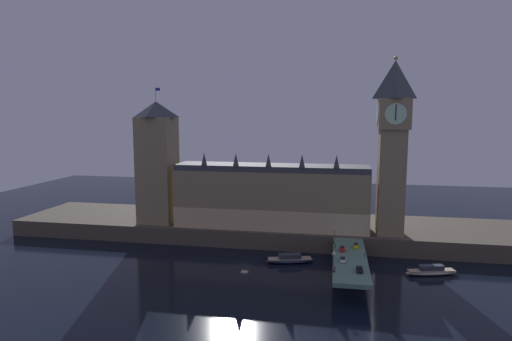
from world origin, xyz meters
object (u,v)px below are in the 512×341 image
Objects in this scene: car_southbound_lead at (360,269)px; car_southbound_trail at (356,245)px; car_northbound_trail at (343,260)px; car_northbound_lead at (342,249)px; pedestrian_near_rail at (335,269)px; clock_tower at (393,142)px; boat_upstream at (290,259)px; boat_downstream at (431,271)px; pedestrian_far_rail at (335,246)px; pedestrian_mid_walk at (365,254)px; victoria_tower at (158,162)px; street_lamp_far at (334,233)px; street_lamp_near at (334,260)px.

car_southbound_trail is at bearing 90.00° from car_southbound_lead.
car_northbound_lead is at bearing 90.00° from car_northbound_trail.
car_southbound_lead is 2.41× the size of pedestrian_near_rail.
clock_tower is 3.71× the size of boat_upstream.
pedestrian_near_rail is 0.10× the size of boat_upstream.
car_northbound_lead reaches higher than boat_downstream.
pedestrian_near_rail is (-7.31, -25.87, 0.25)m from car_southbound_trail.
car_northbound_trail is 16.80m from car_southbound_trail.
clock_tower reaches higher than pedestrian_far_rail.
boat_downstream is (24.84, -4.27, -6.29)m from car_southbound_trail.
boat_upstream is (-18.63, 3.69, -6.35)m from car_northbound_lead.
clock_tower is 47.87m from pedestrian_mid_walk.
clock_tower is at bearing 114.94° from boat_downstream.
clock_tower is 1.18× the size of victoria_tower.
pedestrian_mid_walk reaches higher than car_northbound_trail.
clock_tower reaches higher than car_southbound_trail.
street_lamp_far is (-21.31, -16.76, -32.74)m from clock_tower.
boat_upstream is at bearing 176.14° from boat_downstream.
car_northbound_lead is at bearing -136.02° from car_southbound_trail.
pedestrian_near_rail is (-2.44, -9.80, 0.31)m from car_northbound_trail.
pedestrian_near_rail is 3.02m from street_lamp_near.
car_southbound_trail is at bearing 103.80° from pedestrian_mid_walk.
pedestrian_far_rail reaches higher than boat_downstream.
car_northbound_trail is (0.00, -11.37, -0.08)m from car_northbound_lead.
street_lamp_near is (-7.71, -26.29, 3.21)m from car_southbound_trail.
pedestrian_near_rail reaches higher than boat_upstream.
pedestrian_mid_walk is 0.09× the size of boat_upstream.
boat_upstream is at bearing 161.04° from pedestrian_mid_walk.
car_southbound_lead is at bearing -59.04° from car_northbound_trail.
pedestrian_mid_walk is 12.12m from pedestrian_far_rail.
pedestrian_mid_walk is 23.99m from boat_downstream.
street_lamp_far is at bearing 90.79° from pedestrian_near_rail.
boat_upstream is at bearing 173.95° from pedestrian_far_rail.
car_northbound_trail is at bearing -117.18° from clock_tower.
car_northbound_lead is 21.31m from pedestrian_near_rail.
street_lamp_far reaches higher than pedestrian_far_rail.
street_lamp_near is at bearing -145.93° from boat_downstream.
car_southbound_trail reaches higher than car_southbound_lead.
pedestrian_far_rail is at bearing 177.25° from boat_downstream.
street_lamp_near is (-0.40, -0.42, 2.96)m from pedestrian_near_rail.
pedestrian_far_rail is (-2.44, 13.34, 0.19)m from car_northbound_trail.
pedestrian_mid_walk is (7.31, 6.15, 0.22)m from car_northbound_trail.
car_southbound_lead is 0.95× the size of car_southbound_trail.
boat_downstream is at bearing 38.73° from car_southbound_lead.
clock_tower reaches higher than boat_upstream.
pedestrian_mid_walk is (2.44, 14.27, 0.17)m from car_southbound_lead.
victoria_tower is at bearing 147.92° from pedestrian_near_rail.
boat_downstream is (11.25, -24.18, -42.20)m from clock_tower.
street_lamp_far reaches higher than car_southbound_trail.
car_southbound_lead is 22.68m from pedestrian_far_rail.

